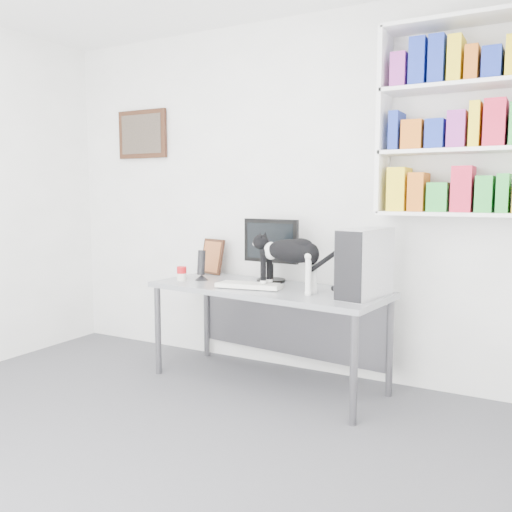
% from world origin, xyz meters
% --- Properties ---
extents(room, '(4.01, 4.01, 2.70)m').
position_xyz_m(room, '(0.00, 0.00, 1.35)').
color(room, '#505055').
rests_on(room, ground).
extents(bookshelf, '(1.03, 0.28, 1.24)m').
position_xyz_m(bookshelf, '(1.40, 1.85, 1.85)').
color(bookshelf, white).
rests_on(bookshelf, room).
extents(wall_art, '(0.52, 0.04, 0.42)m').
position_xyz_m(wall_art, '(-1.30, 1.97, 1.90)').
color(wall_art, '#442816').
rests_on(wall_art, room).
extents(desk, '(1.78, 0.85, 0.72)m').
position_xyz_m(desk, '(0.18, 1.54, 0.36)').
color(desk, gray).
rests_on(desk, room).
extents(monitor, '(0.47, 0.25, 0.48)m').
position_xyz_m(monitor, '(0.10, 1.76, 0.96)').
color(monitor, black).
rests_on(monitor, desk).
extents(keyboard, '(0.48, 0.25, 0.04)m').
position_xyz_m(keyboard, '(0.08, 1.45, 0.73)').
color(keyboard, white).
rests_on(keyboard, desk).
extents(pc_tower, '(0.27, 0.47, 0.44)m').
position_xyz_m(pc_tower, '(0.90, 1.51, 0.94)').
color(pc_tower, silver).
rests_on(pc_tower, desk).
extents(speaker, '(0.12, 0.12, 0.24)m').
position_xyz_m(speaker, '(-0.41, 1.57, 0.84)').
color(speaker, black).
rests_on(speaker, desk).
extents(leaning_print, '(0.26, 0.16, 0.30)m').
position_xyz_m(leaning_print, '(-0.51, 1.88, 0.87)').
color(leaning_print, '#442816').
rests_on(leaning_print, desk).
extents(soup_can, '(0.10, 0.10, 0.11)m').
position_xyz_m(soup_can, '(-0.53, 1.48, 0.77)').
color(soup_can, red).
rests_on(soup_can, desk).
extents(cat, '(0.63, 0.27, 0.37)m').
position_xyz_m(cat, '(0.40, 1.46, 0.90)').
color(cat, black).
rests_on(cat, desk).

